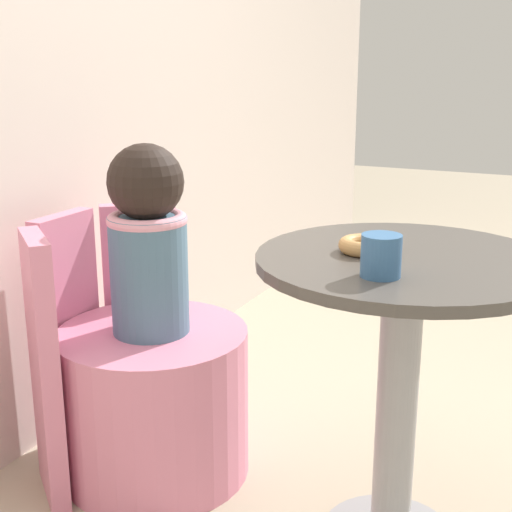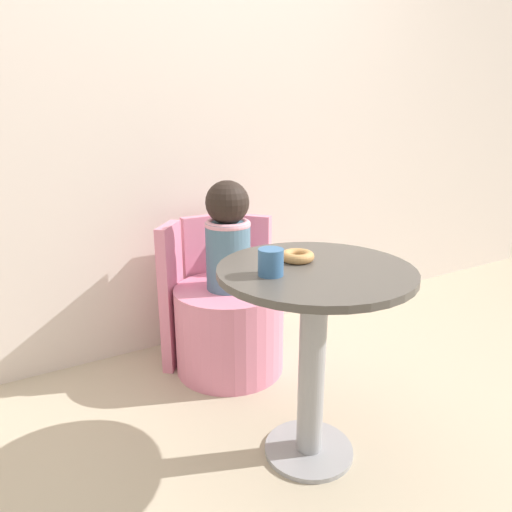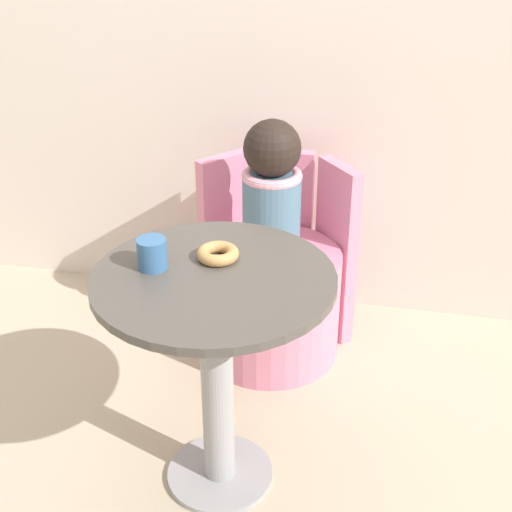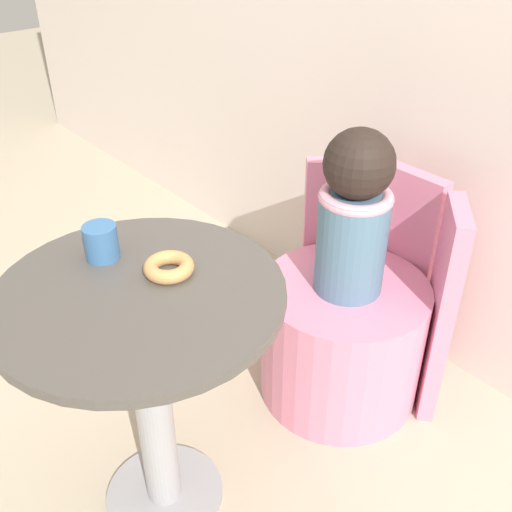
{
  "view_description": "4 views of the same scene",
  "coord_description": "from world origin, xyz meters",
  "px_view_note": "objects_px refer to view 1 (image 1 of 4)",
  "views": [
    {
      "loc": [
        -1.5,
        -0.33,
        1.13
      ],
      "look_at": [
        0.04,
        0.41,
        0.66
      ],
      "focal_mm": 50.0,
      "sensor_mm": 36.0,
      "label": 1
    },
    {
      "loc": [
        -0.9,
        -1.1,
        1.18
      ],
      "look_at": [
        -0.05,
        0.35,
        0.67
      ],
      "focal_mm": 32.0,
      "sensor_mm": 36.0,
      "label": 2
    },
    {
      "loc": [
        0.42,
        -1.53,
        1.66
      ],
      "look_at": [
        0.03,
        0.32,
        0.62
      ],
      "focal_mm": 50.0,
      "sensor_mm": 36.0,
      "label": 3
    },
    {
      "loc": [
        0.95,
        -0.48,
        1.49
      ],
      "look_at": [
        -0.01,
        0.35,
        0.67
      ],
      "focal_mm": 42.0,
      "sensor_mm": 36.0,
      "label": 4
    }
  ],
  "objects_px": {
    "round_table": "(400,341)",
    "cup": "(381,256)",
    "child_figure": "(148,240)",
    "donut": "(365,245)",
    "tub_chair": "(155,401)"
  },
  "relations": [
    {
      "from": "round_table",
      "to": "child_figure",
      "type": "distance_m",
      "value": 0.7
    },
    {
      "from": "round_table",
      "to": "child_figure",
      "type": "height_order",
      "value": "child_figure"
    },
    {
      "from": "round_table",
      "to": "donut",
      "type": "relative_size",
      "value": 6.21
    },
    {
      "from": "round_table",
      "to": "cup",
      "type": "height_order",
      "value": "cup"
    },
    {
      "from": "round_table",
      "to": "child_figure",
      "type": "xyz_separation_m",
      "value": [
        0.03,
        0.68,
        0.15
      ]
    },
    {
      "from": "tub_chair",
      "to": "donut",
      "type": "height_order",
      "value": "donut"
    },
    {
      "from": "donut",
      "to": "round_table",
      "type": "bearing_deg",
      "value": -82.92
    },
    {
      "from": "donut",
      "to": "cup",
      "type": "distance_m",
      "value": 0.18
    },
    {
      "from": "round_table",
      "to": "donut",
      "type": "xyz_separation_m",
      "value": [
        -0.01,
        0.09,
        0.21
      ]
    },
    {
      "from": "round_table",
      "to": "cup",
      "type": "xyz_separation_m",
      "value": [
        -0.17,
        0.01,
        0.24
      ]
    },
    {
      "from": "child_figure",
      "to": "cup",
      "type": "bearing_deg",
      "value": -106.12
    },
    {
      "from": "round_table",
      "to": "donut",
      "type": "bearing_deg",
      "value": 97.08
    },
    {
      "from": "child_figure",
      "to": "donut",
      "type": "relative_size",
      "value": 4.37
    },
    {
      "from": "round_table",
      "to": "tub_chair",
      "type": "height_order",
      "value": "round_table"
    },
    {
      "from": "tub_chair",
      "to": "cup",
      "type": "relative_size",
      "value": 6.2
    }
  ]
}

